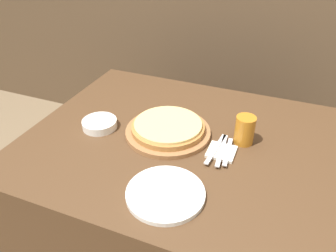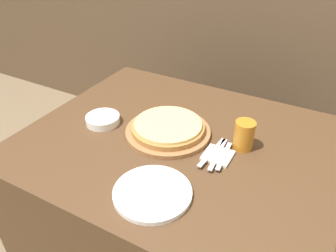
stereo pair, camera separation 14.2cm
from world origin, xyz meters
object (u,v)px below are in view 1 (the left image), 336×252
at_px(pizza_on_board, 168,129).
at_px(side_bowl, 100,124).
at_px(dinner_knife, 222,150).
at_px(spoon, 228,152).
at_px(beer_glass, 245,129).
at_px(dinner_plate, 165,193).
at_px(fork, 216,149).

relative_size(pizza_on_board, side_bowl, 2.40).
bearing_deg(pizza_on_board, dinner_knife, -10.64).
bearing_deg(pizza_on_board, spoon, -9.70).
bearing_deg(spoon, dinner_knife, 180.00).
relative_size(beer_glass, side_bowl, 0.79).
relative_size(pizza_on_board, beer_glass, 3.03).
bearing_deg(beer_glass, side_bowl, -168.41).
height_order(side_bowl, dinner_knife, side_bowl).
distance_m(dinner_plate, fork, 0.32).
bearing_deg(side_bowl, dinner_knife, 2.06).
height_order(side_bowl, fork, side_bowl).
bearing_deg(dinner_plate, side_bowl, 147.04).
bearing_deg(fork, pizza_on_board, 168.22).
relative_size(fork, spoon, 1.17).
bearing_deg(pizza_on_board, fork, -11.78).
bearing_deg(beer_glass, dinner_knife, -121.47).
relative_size(dinner_plate, spoon, 1.48).
bearing_deg(beer_glass, pizza_on_board, -169.25).
bearing_deg(fork, dinner_knife, 0.00).
bearing_deg(spoon, dinner_plate, -115.50).
xyz_separation_m(pizza_on_board, spoon, (0.28, -0.05, -0.01)).
height_order(fork, spoon, same).
relative_size(dinner_plate, side_bowl, 1.77).
xyz_separation_m(dinner_plate, side_bowl, (-0.44, 0.28, 0.01)).
relative_size(beer_glass, dinner_plate, 0.45).
height_order(pizza_on_board, beer_glass, beer_glass).
xyz_separation_m(fork, spoon, (0.05, -0.00, 0.00)).
height_order(fork, dinner_knife, same).
xyz_separation_m(side_bowl, spoon, (0.58, 0.02, -0.00)).
bearing_deg(dinner_knife, fork, 180.00).
height_order(dinner_plate, fork, dinner_plate).
bearing_deg(side_bowl, spoon, 1.97).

